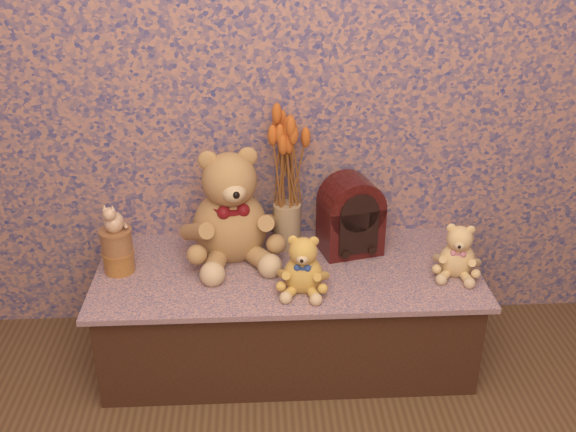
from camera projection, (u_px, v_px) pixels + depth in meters
name	position (u px, v px, depth m)	size (l,w,h in m)	color
display_shelf	(287.00, 312.00, 2.55)	(1.40, 0.61, 0.39)	navy
teddy_large	(229.00, 199.00, 2.45)	(0.37, 0.44, 0.46)	#AD7B43
teddy_medium	(303.00, 261.00, 2.28)	(0.18, 0.21, 0.23)	gold
teddy_small	(459.00, 247.00, 2.38)	(0.17, 0.20, 0.21)	tan
cathedral_radio	(351.00, 214.00, 2.52)	(0.22, 0.16, 0.31)	#340909
ceramic_vase	(287.00, 225.00, 2.58)	(0.11, 0.11, 0.18)	tan
dried_stalks	(287.00, 149.00, 2.44)	(0.24, 0.24, 0.45)	#CB5D20
biscuit_tin_lower	(119.00, 261.00, 2.43)	(0.11, 0.11, 0.08)	gold
biscuit_tin_upper	(116.00, 241.00, 2.39)	(0.11, 0.11, 0.09)	tan
cat_figurine	(113.00, 216.00, 2.35)	(0.08, 0.09, 0.11)	silver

